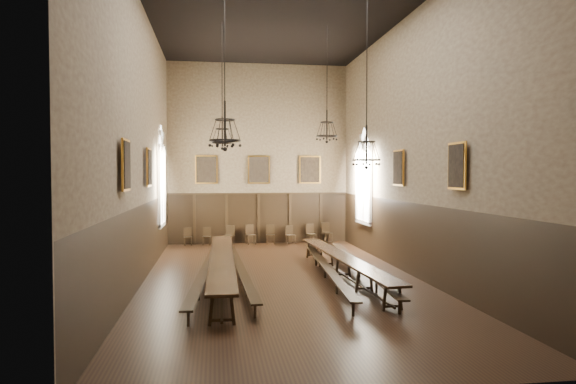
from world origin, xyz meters
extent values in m
cube|color=black|center=(0.00, 0.00, -0.01)|extent=(9.00, 18.00, 0.02)
cube|color=black|center=(0.00, 0.00, 9.01)|extent=(9.00, 18.00, 0.02)
cube|color=#827050|center=(0.00, 9.01, 4.50)|extent=(9.00, 0.02, 9.00)
cube|color=#827050|center=(0.00, -9.01, 4.50)|extent=(9.00, 0.02, 9.00)
cube|color=#827050|center=(-4.51, 0.00, 4.50)|extent=(0.02, 18.00, 9.00)
cube|color=#827050|center=(4.51, 0.00, 4.50)|extent=(0.02, 18.00, 9.00)
cube|color=black|center=(-1.98, -0.16, 0.80)|extent=(0.89, 10.77, 0.08)
cube|color=black|center=(2.05, -0.10, 0.70)|extent=(1.15, 9.42, 0.07)
cube|color=black|center=(-2.48, -0.11, 0.45)|extent=(1.01, 10.54, 0.05)
cube|color=black|center=(-1.37, -0.04, 0.41)|extent=(0.60, 9.67, 0.05)
cube|color=black|center=(1.46, -0.05, 0.43)|extent=(0.97, 10.09, 0.05)
cube|color=black|center=(2.65, -0.03, 0.43)|extent=(0.99, 10.12, 0.05)
cube|color=black|center=(-3.49, 8.51, 0.41)|extent=(0.43, 0.43, 0.05)
cube|color=black|center=(-3.49, 8.67, 0.63)|extent=(0.38, 0.09, 0.45)
cube|color=black|center=(-2.60, 8.60, 0.41)|extent=(0.42, 0.42, 0.05)
cube|color=black|center=(-2.60, 8.76, 0.63)|extent=(0.38, 0.08, 0.45)
cube|color=black|center=(-1.49, 8.48, 0.45)|extent=(0.53, 0.53, 0.05)
cube|color=black|center=(-1.49, 8.66, 0.70)|extent=(0.41, 0.17, 0.50)
cube|color=black|center=(-0.44, 8.56, 0.45)|extent=(0.52, 0.52, 0.05)
cube|color=black|center=(-0.44, 8.74, 0.70)|extent=(0.42, 0.15, 0.50)
cube|color=black|center=(0.55, 8.55, 0.44)|extent=(0.44, 0.44, 0.05)
cube|color=black|center=(0.55, 8.73, 0.69)|extent=(0.41, 0.07, 0.49)
cube|color=black|center=(1.55, 8.46, 0.43)|extent=(0.49, 0.49, 0.05)
cube|color=black|center=(1.55, 8.63, 0.66)|extent=(0.39, 0.14, 0.47)
cube|color=black|center=(2.61, 8.50, 0.46)|extent=(0.51, 0.51, 0.05)
cube|color=black|center=(2.61, 8.68, 0.71)|extent=(0.42, 0.14, 0.51)
cube|color=black|center=(3.41, 8.49, 0.49)|extent=(0.55, 0.55, 0.05)
cube|color=black|center=(3.41, 8.68, 0.76)|extent=(0.45, 0.15, 0.54)
cylinder|color=black|center=(-1.91, 2.19, 7.29)|extent=(0.03, 0.03, 3.42)
torus|color=black|center=(-1.91, 2.19, 4.62)|extent=(0.78, 0.78, 0.05)
torus|color=black|center=(-1.91, 2.19, 5.12)|extent=(0.50, 0.50, 0.04)
cylinder|color=black|center=(-1.91, 2.19, 5.03)|extent=(0.06, 0.06, 1.10)
cylinder|color=black|center=(1.98, 2.11, 7.44)|extent=(0.03, 0.03, 3.12)
torus|color=black|center=(1.98, 2.11, 4.90)|extent=(0.79, 0.79, 0.05)
torus|color=black|center=(1.98, 2.11, 5.42)|extent=(0.50, 0.50, 0.04)
cylinder|color=black|center=(1.98, 2.11, 5.32)|extent=(0.06, 0.06, 1.12)
cylinder|color=black|center=(-1.89, -2.11, 7.27)|extent=(0.03, 0.03, 3.46)
torus|color=black|center=(-1.89, -2.11, 4.42)|extent=(0.90, 0.90, 0.05)
torus|color=black|center=(-1.89, -2.11, 5.01)|extent=(0.57, 0.57, 0.04)
cylinder|color=black|center=(-1.89, -2.11, 4.90)|extent=(0.06, 0.06, 1.28)
cylinder|color=black|center=(2.27, -2.02, 6.96)|extent=(0.03, 0.03, 4.08)
torus|color=black|center=(2.27, -2.02, 3.89)|extent=(0.83, 0.83, 0.05)
torus|color=black|center=(2.27, -2.02, 4.43)|extent=(0.53, 0.53, 0.04)
cylinder|color=black|center=(2.27, -2.02, 4.33)|extent=(0.06, 0.06, 1.17)
cube|color=gold|center=(-2.60, 8.88, 3.70)|extent=(1.10, 0.12, 1.40)
cube|color=black|center=(-2.60, 8.88, 3.70)|extent=(0.98, 0.02, 1.28)
cube|color=gold|center=(0.00, 8.88, 3.70)|extent=(1.10, 0.12, 1.40)
cube|color=black|center=(0.00, 8.88, 3.70)|extent=(0.98, 0.02, 1.28)
cube|color=gold|center=(2.60, 8.88, 3.70)|extent=(1.10, 0.12, 1.40)
cube|color=black|center=(2.60, 8.88, 3.70)|extent=(0.98, 0.02, 1.28)
cube|color=gold|center=(-4.38, 1.00, 3.70)|extent=(0.12, 1.00, 1.30)
cube|color=black|center=(-4.38, 1.00, 3.70)|extent=(0.02, 0.88, 1.18)
cube|color=gold|center=(-4.38, -3.50, 3.70)|extent=(0.12, 1.00, 1.30)
cube|color=black|center=(-4.38, -3.50, 3.70)|extent=(0.02, 0.88, 1.18)
cube|color=gold|center=(4.38, 1.00, 3.70)|extent=(0.12, 1.00, 1.30)
cube|color=black|center=(4.38, 1.00, 3.70)|extent=(0.02, 0.88, 1.18)
cube|color=gold|center=(4.38, -3.50, 3.70)|extent=(0.12, 1.00, 1.30)
cube|color=black|center=(4.38, -3.50, 3.70)|extent=(0.02, 0.88, 1.18)
camera|label=1|loc=(-2.18, -16.74, 3.47)|focal=32.00mm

